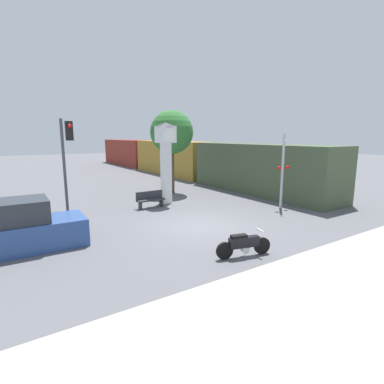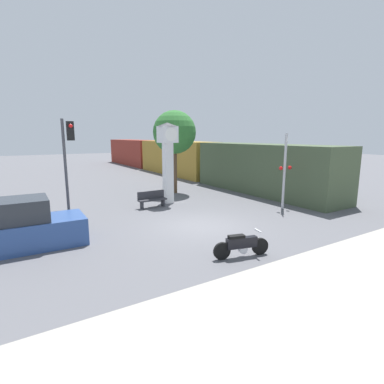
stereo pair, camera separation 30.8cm
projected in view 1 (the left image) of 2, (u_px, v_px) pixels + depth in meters
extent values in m
plane|color=#56565B|center=(201.00, 226.00, 13.37)|extent=(120.00, 120.00, 0.00)
cube|color=#9E998E|center=(384.00, 303.00, 7.08)|extent=(36.00, 6.00, 0.10)
cylinder|color=black|center=(262.00, 246.00, 10.13)|extent=(0.59, 0.23, 0.58)
cylinder|color=black|center=(225.00, 251.00, 9.69)|extent=(0.59, 0.23, 0.58)
cube|color=black|center=(244.00, 242.00, 9.87)|extent=(1.08, 0.46, 0.35)
cube|color=black|center=(239.00, 236.00, 9.77)|extent=(0.58, 0.35, 0.10)
cylinder|color=silver|center=(245.00, 249.00, 9.93)|extent=(0.31, 0.25, 0.27)
cube|color=silver|center=(260.00, 230.00, 10.00)|extent=(0.16, 0.43, 0.04)
cube|color=white|center=(166.00, 173.00, 17.58)|extent=(0.50, 0.50, 3.56)
cube|color=white|center=(165.00, 134.00, 17.16)|extent=(0.94, 0.94, 0.94)
cylinder|color=white|center=(170.00, 134.00, 16.77)|extent=(0.75, 0.02, 0.75)
cone|color=#333338|center=(165.00, 124.00, 17.06)|extent=(1.13, 1.13, 0.20)
cube|color=#425138|center=(260.00, 169.00, 20.94)|extent=(2.80, 11.88, 3.40)
cube|color=olive|center=(173.00, 158.00, 31.22)|extent=(2.80, 11.88, 3.40)
cube|color=maroon|center=(128.00, 152.00, 41.50)|extent=(2.80, 11.88, 3.40)
cylinder|color=#47474C|center=(65.00, 175.00, 12.71)|extent=(0.12, 0.12, 4.66)
cube|color=black|center=(69.00, 131.00, 12.53)|extent=(0.28, 0.24, 0.80)
sphere|color=red|center=(70.00, 126.00, 12.37)|extent=(0.16, 0.16, 0.16)
cylinder|color=#B7B7BC|center=(282.00, 171.00, 16.35)|extent=(0.14, 0.14, 4.09)
cube|color=white|center=(284.00, 140.00, 16.03)|extent=(0.82, 0.82, 0.14)
sphere|color=red|center=(279.00, 168.00, 16.08)|extent=(0.20, 0.20, 0.20)
sphere|color=red|center=(288.00, 167.00, 16.46)|extent=(0.20, 0.20, 0.20)
cylinder|color=brown|center=(172.00, 172.00, 20.77)|extent=(0.30, 0.30, 3.02)
sphere|color=#2D6B2D|center=(172.00, 132.00, 20.27)|extent=(2.93, 2.93, 2.93)
cube|color=#2D2D33|center=(151.00, 200.00, 16.61)|extent=(1.60, 0.44, 0.08)
cube|color=#2D2D33|center=(149.00, 195.00, 16.72)|extent=(1.60, 0.06, 0.44)
cube|color=#2D2D33|center=(140.00, 206.00, 16.31)|extent=(0.08, 0.35, 0.41)
cube|color=#2D2D33|center=(161.00, 203.00, 16.99)|extent=(0.08, 0.35, 0.41)
cube|color=#2D4C8C|center=(22.00, 236.00, 10.49)|extent=(4.24, 1.89, 1.00)
cube|color=#262B33|center=(13.00, 212.00, 10.22)|extent=(2.24, 1.70, 0.80)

